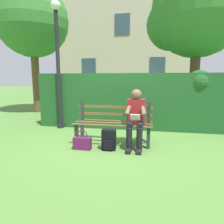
% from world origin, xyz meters
% --- Properties ---
extents(ground, '(60.00, 60.00, 0.00)m').
position_xyz_m(ground, '(0.00, 0.00, 0.00)').
color(ground, '#517F38').
extents(park_bench, '(1.70, 0.54, 0.92)m').
position_xyz_m(park_bench, '(0.00, -0.08, 0.44)').
color(park_bench, '#2D3338').
rests_on(park_bench, ground).
extents(person_seated, '(0.44, 0.73, 1.20)m').
position_xyz_m(person_seated, '(-0.50, 0.10, 0.64)').
color(person_seated, maroon).
rests_on(person_seated, ground).
extents(hedge_backdrop, '(5.57, 0.76, 1.64)m').
position_xyz_m(hedge_backdrop, '(-0.38, -1.55, 0.81)').
color(hedge_backdrop, '#1E5123').
rests_on(hedge_backdrop, ground).
extents(tree, '(3.03, 2.88, 4.95)m').
position_xyz_m(tree, '(-2.05, -2.83, 3.44)').
color(tree, brown).
rests_on(tree, ground).
extents(building_facade, '(8.43, 3.23, 7.39)m').
position_xyz_m(building_facade, '(0.93, -9.74, 3.69)').
color(building_facade, '#BCAD93').
rests_on(building_facade, ground).
extents(backpack, '(0.27, 0.24, 0.42)m').
position_xyz_m(backpack, '(0.01, 0.40, 0.20)').
color(backpack, black).
rests_on(backpack, ground).
extents(handbag, '(0.36, 0.13, 0.41)m').
position_xyz_m(handbag, '(0.54, 0.48, 0.14)').
color(handbag, '#59194C').
rests_on(handbag, ground).
extents(tree_far, '(3.01, 2.87, 5.14)m').
position_xyz_m(tree_far, '(4.06, -3.62, 3.64)').
color(tree_far, brown).
rests_on(tree_far, ground).
extents(lamp_post, '(0.26, 0.26, 3.46)m').
position_xyz_m(lamp_post, '(1.75, -1.12, 2.03)').
color(lamp_post, black).
rests_on(lamp_post, ground).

